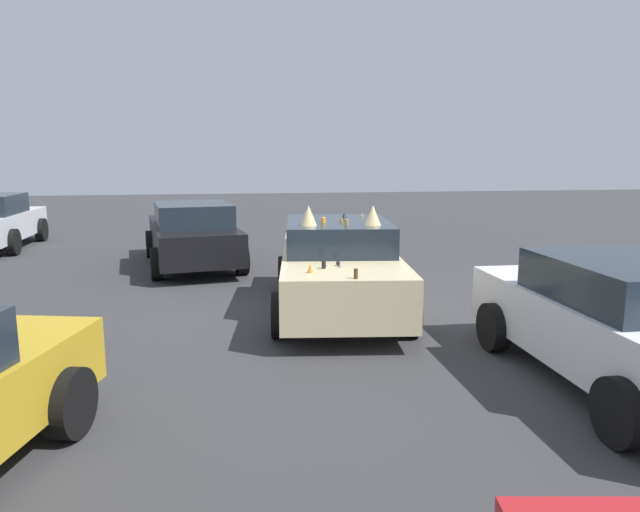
{
  "coord_description": "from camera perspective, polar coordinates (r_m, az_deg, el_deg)",
  "views": [
    {
      "loc": [
        -8.9,
        1.78,
        2.47
      ],
      "look_at": [
        0.0,
        0.3,
        0.9
      ],
      "focal_mm": 32.19,
      "sensor_mm": 36.0,
      "label": 1
    }
  ],
  "objects": [
    {
      "name": "parked_sedan_far_right",
      "position": [
        13.3,
        -12.56,
        2.14
      ],
      "size": [
        4.68,
        2.48,
        1.45
      ],
      "rotation": [
        0.0,
        0.0,
        0.16
      ],
      "color": "black",
      "rests_on": "ground"
    },
    {
      "name": "art_car_decorated",
      "position": [
        9.26,
        1.83,
        -0.89
      ],
      "size": [
        4.77,
        2.45,
        1.75
      ],
      "rotation": [
        0.0,
        0.0,
        3.02
      ],
      "color": "beige",
      "rests_on": "ground"
    },
    {
      "name": "parked_sedan_row_back_center",
      "position": [
        7.03,
        28.15,
        -5.79
      ],
      "size": [
        4.1,
        2.09,
        1.4
      ],
      "rotation": [
        0.0,
        0.0,
        -0.03
      ],
      "color": "white",
      "rests_on": "ground"
    },
    {
      "name": "ground_plane",
      "position": [
        9.4,
        1.81,
        -5.36
      ],
      "size": [
        60.0,
        60.0,
        0.0
      ],
      "primitive_type": "plane",
      "color": "#38383A"
    }
  ]
}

